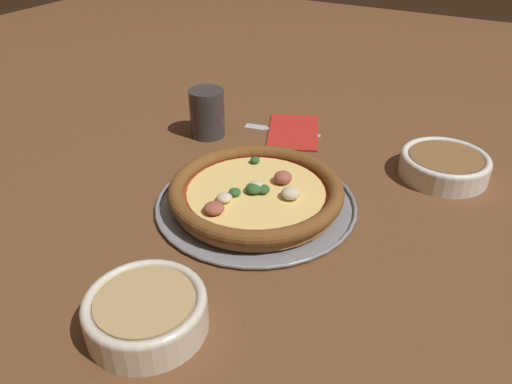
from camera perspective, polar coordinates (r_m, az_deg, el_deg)
name	(u,v)px	position (r m, az deg, el deg)	size (l,w,h in m)	color
ground_plane	(256,205)	(0.81, 0.00, -1.53)	(3.00, 3.00, 0.00)	brown
pizza_tray	(256,203)	(0.81, 0.00, -1.29)	(0.33, 0.33, 0.01)	gray
pizza	(256,192)	(0.80, 0.01, 0.00)	(0.28, 0.28, 0.04)	#A86B33
bowl_near	(146,311)	(0.61, -12.46, -13.13)	(0.14, 0.14, 0.05)	beige
bowl_far	(444,164)	(0.94, 20.72, 2.99)	(0.15, 0.15, 0.04)	silver
drinking_cup	(207,113)	(1.03, -5.60, 8.97)	(0.07, 0.07, 0.10)	#383333
napkin	(293,131)	(1.05, 4.26, 6.96)	(0.19, 0.16, 0.01)	#B2231E
fork	(277,130)	(1.06, 2.44, 7.14)	(0.05, 0.16, 0.00)	#B7B7BC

